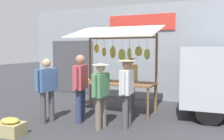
{
  "coord_description": "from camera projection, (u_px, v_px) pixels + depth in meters",
  "views": [
    {
      "loc": [
        -2.62,
        6.3,
        1.83
      ],
      "look_at": [
        0.0,
        0.3,
        1.25
      ],
      "focal_mm": 38.65,
      "sensor_mm": 36.0,
      "label": 1
    }
  ],
  "objects": [
    {
      "name": "ground_plane",
      "position": [
        116.0,
        112.0,
        6.96
      ],
      "size": [
        40.0,
        40.0,
        0.0
      ],
      "primitive_type": "plane",
      "color": "#38383D"
    },
    {
      "name": "street_backdrop",
      "position": [
        138.0,
        52.0,
        8.84
      ],
      "size": [
        9.0,
        0.3,
        3.4
      ],
      "color": "#8C939E",
      "rests_on": "ground"
    },
    {
      "name": "market_stall",
      "position": [
        117.0,
        58.0,
        6.87
      ],
      "size": [
        2.5,
        1.46,
        2.5
      ],
      "color": "brown",
      "rests_on": "ground"
    },
    {
      "name": "vendor_with_sunhat",
      "position": [
        131.0,
        78.0,
        7.49
      ],
      "size": [
        0.41,
        0.67,
        1.57
      ],
      "rotation": [
        0.0,
        0.0,
        1.34
      ],
      "color": "#726656",
      "rests_on": "ground"
    },
    {
      "name": "shopper_in_striped_shirt",
      "position": [
        101.0,
        91.0,
        5.48
      ],
      "size": [
        0.39,
        0.66,
        1.51
      ],
      "rotation": [
        0.0,
        0.0,
        -1.64
      ],
      "color": "#726656",
      "rests_on": "ground"
    },
    {
      "name": "shopper_with_shopping_bag",
      "position": [
        80.0,
        83.0,
        5.97
      ],
      "size": [
        0.31,
        0.7,
        1.68
      ],
      "rotation": [
        0.0,
        0.0,
        -1.39
      ],
      "color": "navy",
      "rests_on": "ground"
    },
    {
      "name": "shopper_with_ponytail",
      "position": [
        47.0,
        86.0,
        5.94
      ],
      "size": [
        0.31,
        0.67,
        1.59
      ],
      "rotation": [
        0.0,
        0.0,
        -1.77
      ],
      "color": "#4C4C51",
      "rests_on": "ground"
    },
    {
      "name": "shopper_in_grey_tee",
      "position": [
        127.0,
        88.0,
        5.54
      ],
      "size": [
        0.41,
        0.69,
        1.6
      ],
      "rotation": [
        0.0,
        0.0,
        -1.52
      ],
      "color": "#4C4C51",
      "rests_on": "ground"
    },
    {
      "name": "produce_crate_near",
      "position": [
        10.0,
        127.0,
        5.11
      ],
      "size": [
        0.6,
        0.47,
        0.38
      ],
      "color": "tan",
      "rests_on": "ground"
    }
  ]
}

